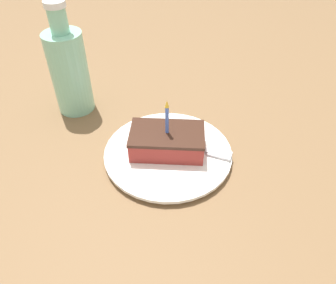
{
  "coord_description": "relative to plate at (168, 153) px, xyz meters",
  "views": [
    {
      "loc": [
        0.48,
        0.04,
        0.45
      ],
      "look_at": [
        0.01,
        0.02,
        0.04
      ],
      "focal_mm": 35.0,
      "sensor_mm": 36.0,
      "label": 1
    }
  ],
  "objects": [
    {
      "name": "ground_plane",
      "position": [
        -0.01,
        -0.02,
        -0.03
      ],
      "size": [
        2.4,
        2.4,
        0.04
      ],
      "color": "brown",
      "rests_on": "ground"
    },
    {
      "name": "plate",
      "position": [
        0.0,
        0.0,
        0.0
      ],
      "size": [
        0.25,
        0.25,
        0.02
      ],
      "color": "white",
      "rests_on": "ground_plane"
    },
    {
      "name": "cake_slice",
      "position": [
        -0.0,
        -0.0,
        0.03
      ],
      "size": [
        0.08,
        0.14,
        0.12
      ],
      "color": "#99332D",
      "rests_on": "plate"
    },
    {
      "name": "fork",
      "position": [
        -0.01,
        0.05,
        0.01
      ],
      "size": [
        0.07,
        0.16,
        0.0
      ],
      "color": "#B2B2B7",
      "rests_on": "plate"
    },
    {
      "name": "bottle",
      "position": [
        -0.15,
        -0.22,
        0.09
      ],
      "size": [
        0.08,
        0.08,
        0.24
      ],
      "color": "#8CD1B2",
      "rests_on": "ground_plane"
    }
  ]
}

